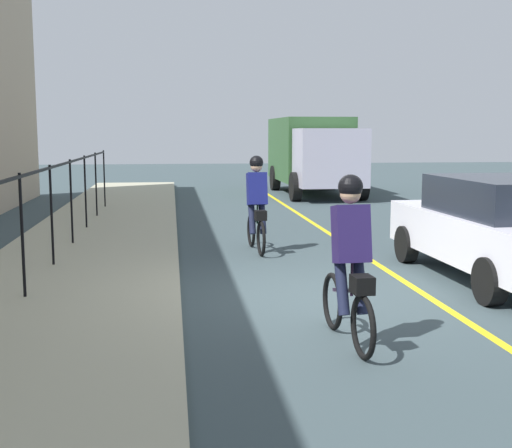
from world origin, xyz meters
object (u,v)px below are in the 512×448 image
(patrol_sedan, at_px, (498,227))
(box_truck_background, at_px, (313,152))
(cyclist_lead, at_px, (257,204))
(cyclist_follow, at_px, (350,261))

(patrol_sedan, height_order, box_truck_background, box_truck_background)
(cyclist_lead, relative_size, box_truck_background, 0.27)
(cyclist_lead, distance_m, box_truck_background, 12.32)
(patrol_sedan, xyz_separation_m, box_truck_background, (14.64, -0.22, 0.73))
(cyclist_follow, relative_size, patrol_sedan, 0.41)
(cyclist_follow, bearing_deg, box_truck_background, -13.90)
(cyclist_lead, height_order, patrol_sedan, cyclist_lead)
(patrol_sedan, relative_size, box_truck_background, 0.66)
(cyclist_lead, bearing_deg, box_truck_background, -20.08)
(cyclist_follow, bearing_deg, patrol_sedan, -50.29)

